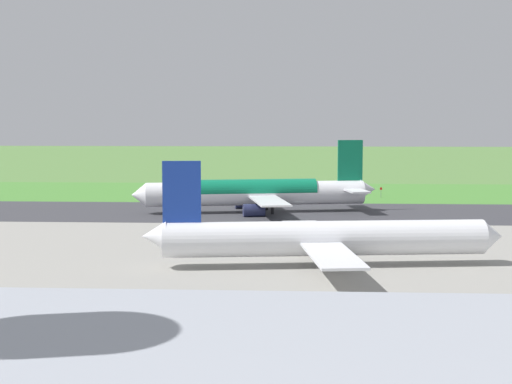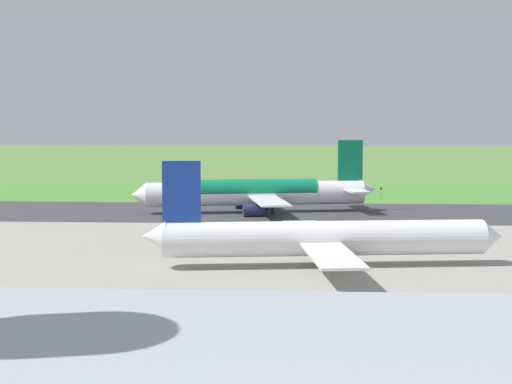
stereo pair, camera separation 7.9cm
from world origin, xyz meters
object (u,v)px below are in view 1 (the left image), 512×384
object	(u,v)px
service_car_followme	(391,231)
airliner_main	(258,193)
airliner_parked_mid	(323,238)
traffic_cone_orange	(357,195)
no_stopping_sign	(381,192)

from	to	relation	value
service_car_followme	airliner_main	bearing A→B (deg)	-51.81
airliner_main	service_car_followme	size ratio (longest dim) A/B	11.87
airliner_main	airliner_parked_mid	bearing A→B (deg)	101.46
service_car_followme	traffic_cone_orange	xyz separation A→B (m)	(0.91, -70.97, -0.57)
airliner_parked_mid	service_car_followme	size ratio (longest dim) A/B	11.21
airliner_parked_mid	service_car_followme	distance (m)	32.61
airliner_main	no_stopping_sign	size ratio (longest dim) A/B	20.00
airliner_main	airliner_parked_mid	world-z (taller)	airliner_main
airliner_main	traffic_cone_orange	bearing A→B (deg)	-122.24
service_car_followme	traffic_cone_orange	world-z (taller)	service_car_followme
airliner_parked_mid	no_stopping_sign	world-z (taller)	airliner_parked_mid
no_stopping_sign	traffic_cone_orange	size ratio (longest dim) A/B	4.89
service_car_followme	airliner_parked_mid	bearing A→B (deg)	66.83
service_car_followme	no_stopping_sign	world-z (taller)	no_stopping_sign
no_stopping_sign	traffic_cone_orange	bearing A→B (deg)	-43.41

